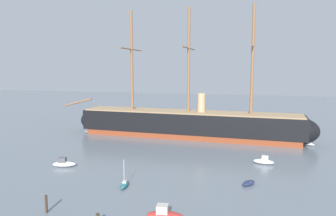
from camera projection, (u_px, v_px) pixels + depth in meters
tall_ship at (188, 124)px, 81.94m from camera, size 69.13×14.93×33.24m
motorboat_foreground_right at (165, 215)px, 37.05m from camera, size 4.61×2.31×1.87m
sailboat_near_centre at (124, 184)px, 47.66m from camera, size 1.49×3.43×4.32m
motorboat_mid_left at (64, 163)px, 57.37m from camera, size 4.49×2.89×1.75m
dinghy_mid_right at (249, 183)px, 48.30m from camera, size 2.52×3.01×0.66m
motorboat_alongside_stern at (264, 161)px, 59.05m from camera, size 3.97×2.08×1.59m
motorboat_far_left at (90, 131)px, 87.70m from camera, size 3.35×1.47×1.39m
motorboat_far_right at (309, 144)px, 73.54m from camera, size 3.04×2.68×1.21m
mooring_piling_left_pair at (46, 204)px, 38.94m from camera, size 0.32×0.32×2.27m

